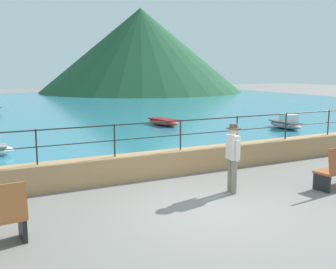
# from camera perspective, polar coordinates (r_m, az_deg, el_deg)

# --- Properties ---
(ground_plane) EXTENTS (120.00, 120.00, 0.00)m
(ground_plane) POSITION_cam_1_polar(r_m,az_deg,el_deg) (8.83, 5.96, -11.01)
(ground_plane) COLOR slate
(promenade_wall) EXTENTS (20.00, 0.56, 0.70)m
(promenade_wall) POSITION_cam_1_polar(r_m,az_deg,el_deg) (11.43, -2.74, -4.40)
(promenade_wall) COLOR tan
(promenade_wall) RESTS_ON ground
(railing) EXTENTS (18.44, 0.04, 0.90)m
(railing) POSITION_cam_1_polar(r_m,az_deg,el_deg) (11.23, -2.78, 0.46)
(railing) COLOR #282623
(railing) RESTS_ON promenade_wall
(lake_water) EXTENTS (64.00, 44.32, 0.06)m
(lake_water) POSITION_cam_1_polar(r_m,az_deg,el_deg) (33.23, -18.92, 3.62)
(lake_water) COLOR teal
(lake_water) RESTS_ON ground
(hill_main) EXTENTS (27.23, 27.23, 11.13)m
(hill_main) POSITION_cam_1_polar(r_m,az_deg,el_deg) (54.96, -3.93, 11.95)
(hill_main) COLOR #1E4C2D
(hill_main) RESTS_ON ground
(person_walking) EXTENTS (0.38, 0.56, 1.75)m
(person_walking) POSITION_cam_1_polar(r_m,az_deg,el_deg) (9.96, 9.29, -2.86)
(person_walking) COLOR slate
(person_walking) RESTS_ON ground
(boat_1) EXTENTS (1.20, 2.40, 0.76)m
(boat_1) POSITION_cam_1_polar(r_m,az_deg,el_deg) (21.22, 16.57, 1.56)
(boat_1) COLOR gray
(boat_1) RESTS_ON lake_water
(boat_2) EXTENTS (1.32, 2.43, 0.36)m
(boat_2) POSITION_cam_1_polar(r_m,az_deg,el_deg) (21.53, -0.70, 1.86)
(boat_2) COLOR red
(boat_2) RESTS_ON lake_water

